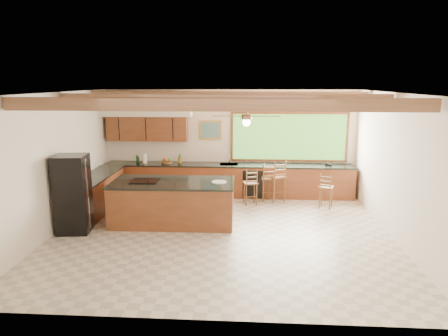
{
  "coord_description": "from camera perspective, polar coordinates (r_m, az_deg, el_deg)",
  "views": [
    {
      "loc": [
        0.56,
        -8.16,
        3.24
      ],
      "look_at": [
        -0.01,
        0.8,
        1.27
      ],
      "focal_mm": 32.0,
      "sensor_mm": 36.0,
      "label": 1
    }
  ],
  "objects": [
    {
      "name": "bar_stool_d",
      "position": [
        10.57,
        14.46,
        -2.77
      ],
      "size": [
        0.43,
        0.43,
        0.93
      ],
      "rotation": [
        0.0,
        0.0,
        -0.37
      ],
      "color": "brown",
      "rests_on": "ground"
    },
    {
      "name": "bar_stool_c",
      "position": [
        10.89,
        7.58,
        -1.37
      ],
      "size": [
        0.53,
        0.53,
        1.14
      ],
      "rotation": [
        0.0,
        0.0,
        0.39
      ],
      "color": "brown",
      "rests_on": "ground"
    },
    {
      "name": "island",
      "position": [
        9.34,
        -7.26,
        -4.84
      ],
      "size": [
        2.83,
        1.37,
        1.0
      ],
      "rotation": [
        0.0,
        0.0,
        0.02
      ],
      "color": "brown",
      "rests_on": "ground"
    },
    {
      "name": "ground",
      "position": [
        8.8,
        -0.28,
        -9.24
      ],
      "size": [
        7.2,
        7.2,
        0.0
      ],
      "primitive_type": "plane",
      "color": "beige",
      "rests_on": "ground"
    },
    {
      "name": "counter_run",
      "position": [
        11.12,
        -3.62,
        -2.11
      ],
      "size": [
        7.12,
        3.1,
        1.22
      ],
      "color": "brown",
      "rests_on": "ground"
    },
    {
      "name": "bar_stool_b",
      "position": [
        10.55,
        3.8,
        -2.24
      ],
      "size": [
        0.42,
        0.42,
        0.99
      ],
      "rotation": [
        0.0,
        0.0,
        0.21
      ],
      "color": "brown",
      "rests_on": "ground"
    },
    {
      "name": "refrigerator",
      "position": [
        9.21,
        -20.79,
        -3.5
      ],
      "size": [
        0.73,
        0.71,
        1.7
      ],
      "rotation": [
        0.0,
        0.0,
        0.1
      ],
      "color": "black",
      "rests_on": "ground"
    },
    {
      "name": "bar_stool_a",
      "position": [
        10.89,
        6.43,
        -1.57
      ],
      "size": [
        0.39,
        0.39,
        1.07
      ],
      "rotation": [
        0.0,
        0.0,
        -0.0
      ],
      "color": "brown",
      "rests_on": "ground"
    },
    {
      "name": "room_shell",
      "position": [
        8.9,
        -1.1,
        5.74
      ],
      "size": [
        7.27,
        6.54,
        3.02
      ],
      "color": "white",
      "rests_on": "ground"
    }
  ]
}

